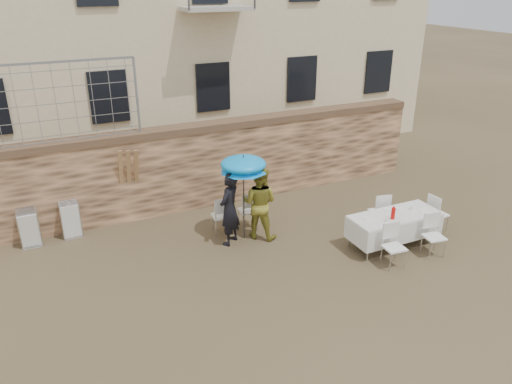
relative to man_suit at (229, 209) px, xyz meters
name	(u,v)px	position (x,y,z in m)	size (l,w,h in m)	color
ground	(286,306)	(0.03, -2.69, -0.87)	(80.00, 80.00, 0.00)	brown
stone_wall	(197,167)	(0.03, 2.31, 0.23)	(13.00, 0.50, 2.20)	#946A4A
chain_link_fence	(65,103)	(-2.97, 2.31, 2.23)	(3.20, 0.06, 1.80)	gray
man_suit	(229,209)	(0.00, 0.00, 0.00)	(0.63, 0.42, 1.74)	black
woman_dress	(259,203)	(0.75, 0.00, 0.01)	(0.85, 0.66, 1.75)	gold
umbrella	(243,167)	(0.40, 0.10, 0.92)	(1.07, 1.07, 1.90)	#3F3F44
couple_chair_left	(221,215)	(0.00, 0.55, -0.39)	(0.48, 0.48, 0.96)	white
couple_chair_right	(248,209)	(0.70, 0.55, -0.39)	(0.48, 0.48, 0.96)	white
banquet_table	(395,216)	(3.35, -1.66, -0.14)	(2.10, 0.85, 0.78)	silver
soda_bottle	(393,214)	(3.15, -1.81, 0.04)	(0.09, 0.09, 0.26)	red
table_chair_front_left	(394,247)	(2.75, -2.41, -0.39)	(0.48, 0.48, 0.96)	white
table_chair_front_right	(434,236)	(3.85, -2.41, -0.39)	(0.48, 0.48, 0.96)	white
table_chair_back	(379,211)	(3.55, -0.86, -0.39)	(0.48, 0.48, 0.96)	white
table_chair_side	(438,213)	(4.75, -1.56, -0.39)	(0.48, 0.48, 0.96)	white
chair_stack_left	(29,224)	(-4.18, 2.02, -0.41)	(0.46, 0.55, 0.92)	white
chair_stack_right	(70,216)	(-3.28, 2.02, -0.41)	(0.46, 0.47, 0.92)	white
wood_planks	(134,184)	(-1.68, 2.09, 0.13)	(0.70, 0.20, 2.00)	#A37749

